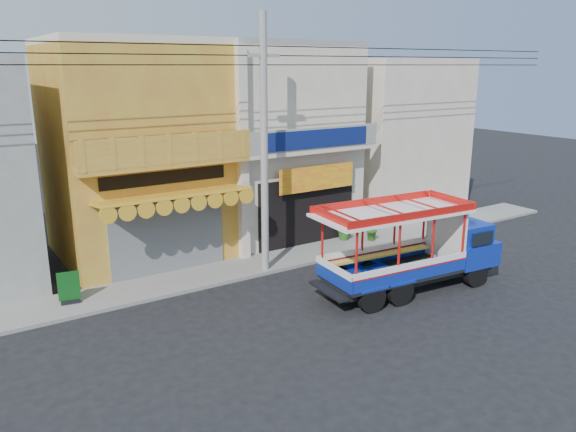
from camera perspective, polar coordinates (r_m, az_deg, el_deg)
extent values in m
plane|color=black|center=(18.58, 5.68, -8.10)|extent=(90.00, 90.00, 0.00)
cube|color=slate|center=(21.60, -0.97, -4.49)|extent=(30.00, 2.00, 0.12)
cube|color=#BC6F29|center=(22.55, -15.25, 6.16)|extent=(6.00, 6.00, 8.00)
cube|color=#595B5E|center=(20.33, -12.08, -2.12)|extent=(4.20, 0.10, 2.60)
cube|color=orange|center=(19.24, -11.55, 2.04)|extent=(5.20, 1.50, 0.31)
cube|color=#BC6F29|center=(19.42, -12.15, 5.13)|extent=(6.00, 0.70, 0.18)
cube|color=#BC6F29|center=(19.06, -11.91, 6.64)|extent=(6.00, 0.12, 0.95)
cube|color=black|center=(19.80, -12.41, 3.83)|extent=(4.50, 0.04, 0.45)
cube|color=beige|center=(22.32, -16.01, 16.65)|extent=(6.00, 6.00, 0.24)
cube|color=beige|center=(25.02, -2.01, 7.51)|extent=(6.00, 6.00, 8.00)
cube|color=black|center=(23.01, 1.94, 0.49)|extent=(4.60, 0.12, 2.80)
cube|color=yellow|center=(22.65, 3.00, 3.88)|extent=(3.60, 0.05, 1.00)
cube|color=beige|center=(22.24, 2.48, 6.68)|extent=(6.00, 0.70, 0.18)
cube|color=gray|center=(21.93, 2.96, 7.88)|extent=(6.00, 0.12, 0.85)
cube|color=navy|center=(21.88, 3.07, 7.86)|extent=(4.80, 0.06, 0.70)
cube|color=gray|center=(24.82, -2.10, 16.98)|extent=(6.00, 6.00, 0.24)
cube|color=beige|center=(20.84, -4.61, 5.94)|extent=(0.35, 0.30, 8.00)
cube|color=beige|center=(29.25, 9.93, 8.00)|extent=(6.00, 6.00, 7.60)
cylinder|color=gray|center=(19.43, -2.43, 6.81)|extent=(0.26, 0.26, 9.00)
cube|color=gray|center=(19.23, -2.54, 15.98)|extent=(1.20, 0.12, 0.12)
cylinder|color=black|center=(19.76, 0.06, 15.10)|extent=(28.00, 0.04, 0.04)
cylinder|color=black|center=(19.76, 0.06, 15.97)|extent=(28.00, 0.04, 0.04)
cylinder|color=black|center=(19.77, 0.06, 16.84)|extent=(28.00, 0.04, 0.04)
cylinder|color=black|center=(20.15, 18.54, -5.58)|extent=(0.92, 0.33, 0.91)
cylinder|color=black|center=(21.27, 15.19, -4.22)|extent=(0.92, 0.33, 0.91)
cylinder|color=black|center=(18.02, 11.31, -7.53)|extent=(0.92, 0.33, 0.91)
cylinder|color=black|center=(19.27, 8.06, -5.86)|extent=(0.92, 0.33, 0.91)
cylinder|color=black|center=(17.39, 8.52, -8.25)|extent=(0.92, 0.33, 0.91)
cylinder|color=black|center=(18.68, 5.35, -6.46)|extent=(0.92, 0.33, 0.91)
cube|color=black|center=(19.26, 12.22, -5.79)|extent=(6.19, 1.99, 0.25)
cube|color=#112EB7|center=(20.64, 17.30, -3.26)|extent=(1.79, 2.12, 0.82)
cube|color=#112EB7|center=(20.34, 17.18, -1.38)|extent=(1.42, 1.93, 0.68)
cube|color=black|center=(20.79, 18.41, -1.25)|extent=(0.19, 1.59, 0.50)
cube|color=black|center=(18.74, 10.49, -5.70)|extent=(4.63, 2.36, 0.11)
cube|color=#112EB7|center=(17.94, 12.46, -5.68)|extent=(4.47, 0.44, 0.54)
cube|color=white|center=(17.86, 12.50, -4.94)|extent=(4.48, 0.45, 0.20)
cube|color=#112EB7|center=(19.34, 8.76, -3.96)|extent=(4.47, 0.44, 0.54)
cube|color=white|center=(19.26, 8.79, -3.27)|extent=(4.48, 0.45, 0.20)
cylinder|color=red|center=(16.38, 6.99, -3.74)|extent=(0.09, 0.09, 1.45)
cylinder|color=red|center=(17.87, 3.51, -2.04)|extent=(0.09, 0.09, 1.45)
cube|color=white|center=(19.86, 15.74, -1.73)|extent=(0.22, 1.83, 2.04)
cube|color=white|center=(18.07, 10.57, 0.30)|extent=(5.19, 2.63, 0.09)
cube|color=red|center=(18.03, 10.60, 0.80)|extent=(5.01, 2.52, 0.24)
cube|color=black|center=(18.95, -21.23, -8.07)|extent=(0.60, 0.39, 0.10)
cube|color=#0B4213|center=(18.77, -21.38, -6.64)|extent=(0.67, 0.19, 0.92)
imported|color=#2B611B|center=(23.92, 5.70, -1.30)|extent=(1.08, 1.07, 0.91)
imported|color=#2B611B|center=(23.89, 8.36, -1.28)|extent=(0.72, 0.68, 1.02)
imported|color=#2B611B|center=(25.01, 8.41, -0.74)|extent=(0.52, 0.52, 0.85)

